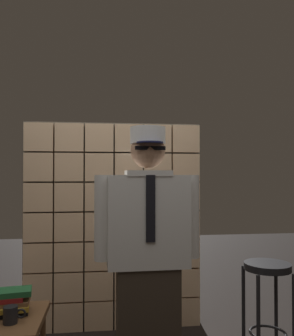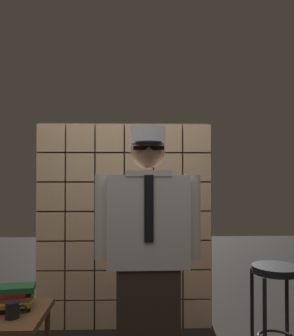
{
  "view_description": "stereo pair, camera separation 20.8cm",
  "coord_description": "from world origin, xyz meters",
  "px_view_note": "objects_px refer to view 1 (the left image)",
  "views": [
    {
      "loc": [
        -0.09,
        -1.97,
        1.39
      ],
      "look_at": [
        0.18,
        0.25,
        1.43
      ],
      "focal_mm": 37.91,
      "sensor_mm": 36.0,
      "label": 1
    },
    {
      "loc": [
        0.11,
        -1.99,
        1.39
      ],
      "look_at": [
        0.18,
        0.25,
        1.43
      ],
      "focal_mm": 37.91,
      "sensor_mm": 36.0,
      "label": 2
    }
  ],
  "objects_px": {
    "coffee_mug": "(11,315)",
    "standing_person": "(148,255)",
    "book_stack": "(8,302)",
    "bar_stool": "(268,288)"
  },
  "relations": [
    {
      "from": "book_stack",
      "to": "coffee_mug",
      "type": "height_order",
      "value": "book_stack"
    },
    {
      "from": "bar_stool",
      "to": "book_stack",
      "type": "xyz_separation_m",
      "value": [
        -1.77,
        -0.27,
        0.07
      ]
    },
    {
      "from": "coffee_mug",
      "to": "standing_person",
      "type": "bearing_deg",
      "value": 9.22
    },
    {
      "from": "standing_person",
      "to": "coffee_mug",
      "type": "xyz_separation_m",
      "value": [
        -0.8,
        -0.13,
        -0.28
      ]
    },
    {
      "from": "bar_stool",
      "to": "book_stack",
      "type": "relative_size",
      "value": 2.65
    },
    {
      "from": "book_stack",
      "to": "coffee_mug",
      "type": "bearing_deg",
      "value": -70.16
    },
    {
      "from": "standing_person",
      "to": "bar_stool",
      "type": "relative_size",
      "value": 2.3
    },
    {
      "from": "standing_person",
      "to": "bar_stool",
      "type": "distance_m",
      "value": 1.03
    },
    {
      "from": "book_stack",
      "to": "coffee_mug",
      "type": "relative_size",
      "value": 2.2
    },
    {
      "from": "bar_stool",
      "to": "book_stack",
      "type": "distance_m",
      "value": 1.8
    }
  ]
}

